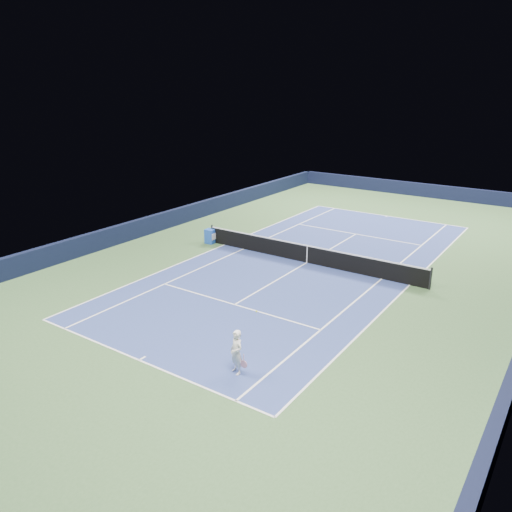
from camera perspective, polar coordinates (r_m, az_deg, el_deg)
The scene contains 18 objects.
ground at distance 26.46m, azimuth 5.83°, elevation -0.77°, with size 40.00×40.00×0.00m, color #36562F.
wall_far at distance 44.21m, azimuth 18.40°, elevation 7.18°, with size 22.00×0.35×1.10m, color black.
wall_left at distance 32.57m, azimuth -11.10°, elevation 3.80°, with size 0.35×40.00×1.10m, color black.
court_surface at distance 26.45m, azimuth 5.83°, elevation -0.77°, with size 10.97×23.77×0.01m, color navy.
baseline_far at distance 36.92m, azimuth 14.76°, elevation 4.45°, with size 10.97×0.08×0.00m, color white.
baseline_near at distance 17.85m, azimuth -13.22°, elevation -11.51°, with size 10.97×0.08×0.00m, color white.
sideline_doubles_right at distance 24.52m, azimuth 17.16°, elevation -3.17°, with size 0.08×23.77×0.00m, color white.
sideline_doubles_left at distance 29.30m, azimuth -3.61°, elevation 1.30°, with size 0.08×23.77×0.00m, color white.
sideline_singles_right at distance 24.91m, azimuth 14.17°, elevation -2.54°, with size 0.08×23.77×0.00m, color white.
sideline_singles_left at distance 28.51m, azimuth -1.43°, elevation 0.82°, with size 0.08×23.77×0.00m, color white.
service_line_far at distance 31.97m, azimuth 11.36°, elevation 2.48°, with size 8.23×0.08×0.00m, color white.
service_line_near at distance 21.43m, azimuth -2.45°, elevation -5.57°, with size 8.23×0.08×0.00m, color white.
center_service_line at distance 26.45m, azimuth 5.83°, elevation -0.75°, with size 0.08×12.80×0.00m, color white.
center_mark_far at distance 36.78m, azimuth 14.68°, elevation 4.41°, with size 0.08×0.30×0.00m, color white.
center_mark_near at distance 17.94m, azimuth -12.86°, elevation -11.32°, with size 0.08×0.30×0.00m, color white.
tennis_net at distance 26.29m, azimuth 5.87°, elevation 0.26°, with size 12.90×0.10×1.07m.
sponsor_cube at distance 29.57m, azimuth -5.27°, elevation 2.27°, with size 0.59×0.52×0.85m.
tennis_player at distance 16.36m, azimuth -2.23°, elevation -10.94°, with size 0.78×1.31×1.88m.
Camera 1 is at (11.71, -21.97, 8.95)m, focal length 35.00 mm.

